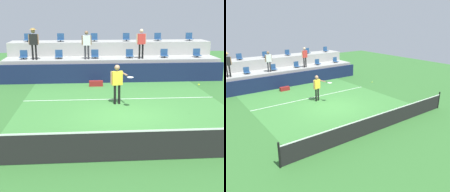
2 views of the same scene
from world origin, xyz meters
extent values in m
plane|color=#336B2D|center=(0.00, 0.00, 0.00)|extent=(40.00, 40.00, 0.00)
cube|color=#3D7F38|center=(0.00, 1.00, 0.00)|extent=(9.00, 10.00, 0.01)
cube|color=white|center=(0.00, 2.40, 0.01)|extent=(9.00, 0.06, 0.00)
cube|color=black|center=(0.00, -4.00, 0.46)|extent=(10.40, 0.01, 0.87)
cube|color=white|center=(0.00, -4.00, 0.89)|extent=(10.40, 0.02, 0.05)
cube|color=#141E42|center=(0.00, 6.00, 0.55)|extent=(13.00, 0.16, 1.10)
cube|color=#9E9E99|center=(0.00, 7.30, 0.62)|extent=(13.00, 1.80, 1.25)
cube|color=#9E9E99|center=(0.00, 9.10, 1.05)|extent=(13.00, 1.80, 2.10)
cylinder|color=#2D2D33|center=(-5.30, 7.15, 1.30)|extent=(0.08, 0.08, 0.10)
cube|color=navy|center=(-5.30, 7.15, 1.37)|extent=(0.44, 0.40, 0.04)
cube|color=navy|center=(-5.30, 7.33, 1.58)|extent=(0.44, 0.04, 0.38)
cylinder|color=#2D2D33|center=(-3.22, 7.15, 1.30)|extent=(0.08, 0.08, 0.10)
cube|color=navy|center=(-3.22, 7.15, 1.37)|extent=(0.44, 0.40, 0.04)
cube|color=navy|center=(-3.22, 7.33, 1.58)|extent=(0.44, 0.04, 0.38)
cylinder|color=#2D2D33|center=(-1.05, 7.15, 1.30)|extent=(0.08, 0.08, 0.10)
cube|color=navy|center=(-1.05, 7.15, 1.37)|extent=(0.44, 0.40, 0.04)
cube|color=navy|center=(-1.05, 7.33, 1.58)|extent=(0.44, 0.04, 0.38)
cylinder|color=#2D2D33|center=(1.07, 7.15, 1.30)|extent=(0.08, 0.08, 0.10)
cube|color=navy|center=(1.07, 7.15, 1.37)|extent=(0.44, 0.40, 0.04)
cube|color=navy|center=(1.07, 7.33, 1.58)|extent=(0.44, 0.04, 0.38)
cylinder|color=#2D2D33|center=(3.23, 7.15, 1.30)|extent=(0.08, 0.08, 0.10)
cube|color=navy|center=(3.23, 7.15, 1.37)|extent=(0.44, 0.40, 0.04)
cube|color=navy|center=(3.23, 7.33, 1.58)|extent=(0.44, 0.04, 0.38)
cylinder|color=#2D2D33|center=(5.28, 7.15, 1.30)|extent=(0.08, 0.08, 0.10)
cube|color=navy|center=(5.28, 7.15, 1.37)|extent=(0.44, 0.40, 0.04)
cube|color=navy|center=(5.28, 7.33, 1.58)|extent=(0.44, 0.04, 0.38)
cylinder|color=#2D2D33|center=(-5.32, 8.95, 2.15)|extent=(0.08, 0.08, 0.10)
cube|color=navy|center=(-5.32, 8.95, 2.22)|extent=(0.44, 0.40, 0.04)
cube|color=navy|center=(-5.32, 9.13, 2.43)|extent=(0.44, 0.04, 0.38)
cylinder|color=#2D2D33|center=(-3.22, 8.95, 2.15)|extent=(0.08, 0.08, 0.10)
cube|color=navy|center=(-3.22, 8.95, 2.22)|extent=(0.44, 0.40, 0.04)
cube|color=navy|center=(-3.22, 9.13, 2.43)|extent=(0.44, 0.04, 0.38)
cylinder|color=#2D2D33|center=(-1.04, 8.95, 2.15)|extent=(0.08, 0.08, 0.10)
cube|color=navy|center=(-1.04, 8.95, 2.22)|extent=(0.44, 0.40, 0.04)
cube|color=navy|center=(-1.04, 9.13, 2.43)|extent=(0.44, 0.04, 0.38)
cylinder|color=#2D2D33|center=(1.08, 8.95, 2.15)|extent=(0.08, 0.08, 0.10)
cube|color=navy|center=(1.08, 8.95, 2.22)|extent=(0.44, 0.40, 0.04)
cube|color=navy|center=(1.08, 9.13, 2.43)|extent=(0.44, 0.04, 0.38)
cylinder|color=#2D2D33|center=(3.19, 8.95, 2.15)|extent=(0.08, 0.08, 0.10)
cube|color=navy|center=(3.19, 8.95, 2.22)|extent=(0.44, 0.40, 0.04)
cube|color=navy|center=(3.19, 9.13, 2.43)|extent=(0.44, 0.04, 0.38)
cylinder|color=#2D2D33|center=(5.31, 8.95, 2.15)|extent=(0.08, 0.08, 0.10)
cube|color=navy|center=(5.31, 8.95, 2.22)|extent=(0.44, 0.40, 0.04)
cube|color=navy|center=(5.31, 9.13, 2.43)|extent=(0.44, 0.04, 0.38)
cylinder|color=black|center=(-0.31, 1.60, 0.44)|extent=(0.13, 0.13, 0.87)
cylinder|color=black|center=(-0.11, 1.64, 0.44)|extent=(0.13, 0.13, 0.87)
cube|color=yellow|center=(-0.21, 1.62, 1.18)|extent=(0.50, 0.28, 0.62)
sphere|color=#A87A5B|center=(-0.21, 1.62, 1.66)|extent=(0.28, 0.28, 0.24)
cylinder|color=#A87A5B|center=(-0.48, 1.56, 1.20)|extent=(0.08, 0.08, 0.58)
cylinder|color=#A87A5B|center=(0.11, 1.41, 1.39)|extent=(0.19, 0.56, 0.07)
cylinder|color=black|center=(0.20, 1.05, 1.39)|extent=(0.09, 0.26, 0.04)
ellipsoid|color=silver|center=(0.26, 0.77, 1.39)|extent=(0.32, 0.37, 0.03)
cylinder|color=black|center=(-4.69, 6.86, 1.69)|extent=(0.12, 0.12, 0.87)
cylinder|color=black|center=(-4.49, 6.84, 1.69)|extent=(0.12, 0.12, 0.87)
cube|color=black|center=(-4.59, 6.85, 2.43)|extent=(0.49, 0.23, 0.62)
sphere|color=#A87A5B|center=(-4.59, 6.85, 2.90)|extent=(0.26, 0.26, 0.24)
cylinder|color=#A87A5B|center=(-4.86, 6.88, 2.45)|extent=(0.08, 0.08, 0.58)
cylinder|color=#A87A5B|center=(-4.32, 6.82, 2.45)|extent=(0.08, 0.08, 0.58)
cylinder|color=tan|center=(-4.59, 6.85, 2.99)|extent=(0.47, 0.47, 0.01)
cylinder|color=tan|center=(-4.59, 6.85, 3.03)|extent=(0.27, 0.27, 0.09)
cylinder|color=#2D2D33|center=(-1.62, 6.84, 1.66)|extent=(0.12, 0.12, 0.82)
cylinder|color=#2D2D33|center=(-1.44, 6.86, 1.66)|extent=(0.12, 0.12, 0.82)
cube|color=white|center=(-1.53, 6.85, 2.36)|extent=(0.46, 0.23, 0.58)
sphere|color=#846047|center=(-1.53, 6.85, 2.80)|extent=(0.24, 0.24, 0.22)
cylinder|color=#846047|center=(-1.79, 6.82, 2.37)|extent=(0.08, 0.08, 0.55)
cylinder|color=#846047|center=(-1.28, 6.88, 2.37)|extent=(0.08, 0.08, 0.55)
cylinder|color=black|center=(1.61, 6.83, 1.68)|extent=(0.13, 0.13, 0.86)
cylinder|color=black|center=(1.81, 6.87, 1.68)|extent=(0.13, 0.13, 0.86)
cube|color=red|center=(1.71, 6.85, 2.42)|extent=(0.49, 0.26, 0.61)
sphere|color=beige|center=(1.71, 6.85, 2.89)|extent=(0.27, 0.27, 0.23)
cylinder|color=beige|center=(1.45, 6.80, 2.44)|extent=(0.08, 0.08, 0.58)
cylinder|color=beige|center=(1.97, 6.90, 2.44)|extent=(0.08, 0.08, 0.58)
sphere|color=#CCE033|center=(2.67, -0.66, 1.37)|extent=(0.07, 0.07, 0.07)
cube|color=maroon|center=(-1.06, 5.16, 0.15)|extent=(0.76, 0.28, 0.30)
camera|label=1|loc=(-1.48, -12.02, 4.08)|focal=51.02mm
camera|label=2|loc=(-7.73, -11.20, 5.30)|focal=36.76mm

